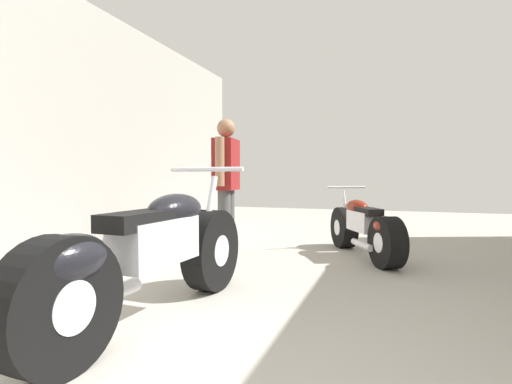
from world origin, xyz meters
name	(u,v)px	position (x,y,z in m)	size (l,w,h in m)	color
ground_plane	(326,274)	(0.00, 3.21, 0.00)	(15.42, 15.42, 0.00)	#A8A399
garage_partition_left	(98,134)	(-2.72, 3.21, 1.47)	(0.08, 7.07, 2.94)	#A3A099
motorcycle_maroon_cruiser	(151,256)	(-0.87, 1.56, 0.44)	(0.66, 2.22, 1.04)	black
motorcycle_black_naked	(364,228)	(0.29, 4.19, 0.34)	(0.99, 1.67, 0.83)	black
mechanic_in_blue	(226,179)	(-1.30, 3.76, 0.93)	(0.30, 0.67, 1.65)	#4C4C4C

